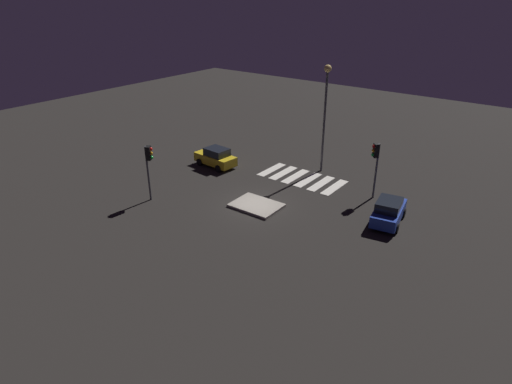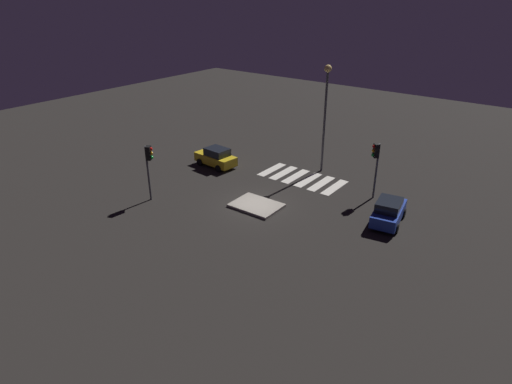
{
  "view_description": "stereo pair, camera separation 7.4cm",
  "coord_description": "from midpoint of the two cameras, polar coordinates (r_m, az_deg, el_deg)",
  "views": [
    {
      "loc": [
        -16.21,
        21.26,
        13.54
      ],
      "look_at": [
        0.0,
        0.0,
        1.0
      ],
      "focal_mm": 30.79,
      "sensor_mm": 36.0,
      "label": 1
    },
    {
      "loc": [
        -16.27,
        21.22,
        13.54
      ],
      "look_at": [
        0.0,
        0.0,
        1.0
      ],
      "focal_mm": 30.79,
      "sensor_mm": 36.0,
      "label": 2
    }
  ],
  "objects": [
    {
      "name": "ground_plane",
      "position": [
        29.97,
        0.07,
        -1.73
      ],
      "size": [
        80.0,
        80.0,
        0.0
      ],
      "primitive_type": "plane",
      "color": "black"
    },
    {
      "name": "traffic_island",
      "position": [
        29.74,
        0.13,
        -1.76
      ],
      "size": [
        3.28,
        2.49,
        0.18
      ],
      "color": "gray",
      "rests_on": "ground"
    },
    {
      "name": "car_blue",
      "position": [
        28.73,
        16.92,
        -2.41
      ],
      "size": [
        2.2,
        3.84,
        1.6
      ],
      "rotation": [
        0.0,
        0.0,
        -1.4
      ],
      "color": "#1E389E",
      "rests_on": "ground"
    },
    {
      "name": "car_yellow",
      "position": [
        36.43,
        -5.16,
        4.52
      ],
      "size": [
        3.75,
        1.94,
        1.59
      ],
      "rotation": [
        0.0,
        0.0,
        -0.08
      ],
      "color": "gold",
      "rests_on": "ground"
    },
    {
      "name": "traffic_light_south",
      "position": [
        30.92,
        15.37,
        4.36
      ],
      "size": [
        0.54,
        0.54,
        4.02
      ],
      "rotation": [
        0.0,
        0.0,
        0.8
      ],
      "color": "#47474C",
      "rests_on": "ground"
    },
    {
      "name": "traffic_light_north",
      "position": [
        30.43,
        -13.69,
        4.11
      ],
      "size": [
        0.53,
        0.54,
        3.94
      ],
      "rotation": [
        0.0,
        0.0,
        -2.61
      ],
      "color": "#47474C",
      "rests_on": "ground"
    },
    {
      "name": "street_lamp",
      "position": [
        34.31,
        9.12,
        11.5
      ],
      "size": [
        0.56,
        0.56,
        8.38
      ],
      "color": "#47474C",
      "rests_on": "ground"
    },
    {
      "name": "crosswalk_near",
      "position": [
        34.39,
        6.04,
        1.81
      ],
      "size": [
        6.45,
        3.2,
        0.02
      ],
      "color": "silver",
      "rests_on": "ground"
    }
  ]
}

